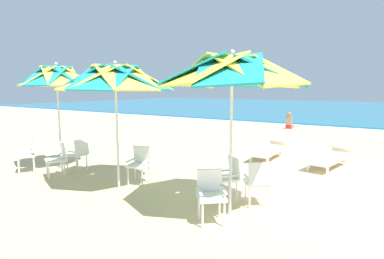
{
  "coord_description": "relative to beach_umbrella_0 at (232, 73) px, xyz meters",
  "views": [
    {
      "loc": [
        1.55,
        -7.28,
        2.21
      ],
      "look_at": [
        -3.36,
        0.32,
        1.0
      ],
      "focal_mm": 29.14,
      "sensor_mm": 36.0,
      "label": 1
    }
  ],
  "objects": [
    {
      "name": "ground_plane",
      "position": [
        0.73,
        2.52,
        -2.46
      ],
      "size": [
        80.0,
        80.0,
        0.0
      ],
      "primitive_type": "plane",
      "color": "#D3B784"
    },
    {
      "name": "sea",
      "position": [
        0.73,
        32.49,
        -2.41
      ],
      "size": [
        80.0,
        36.0,
        0.1
      ],
      "primitive_type": "cube",
      "color": "teal",
      "rests_on": "ground"
    },
    {
      "name": "surf_foam",
      "position": [
        0.73,
        14.19,
        -2.45
      ],
      "size": [
        80.0,
        0.7,
        0.01
      ],
      "primitive_type": "cube",
      "color": "white",
      "rests_on": "ground"
    },
    {
      "name": "beach_umbrella_0",
      "position": [
        0.0,
        0.0,
        0.0
      ],
      "size": [
        2.53,
        2.53,
        2.83
      ],
      "color": "silver",
      "rests_on": "ground"
    },
    {
      "name": "plastic_chair_0",
      "position": [
        -0.15,
        -0.43,
        -1.96
      ],
      "size": [
        0.63,
        0.63,
        0.87
      ],
      "color": "white",
      "rests_on": "ground"
    },
    {
      "name": "plastic_chair_1",
      "position": [
        -0.35,
        0.61,
        -1.96
      ],
      "size": [
        0.63,
        0.63,
        0.87
      ],
      "color": "white",
      "rests_on": "ground"
    },
    {
      "name": "plastic_chair_2",
      "position": [
        0.26,
        0.63,
        -1.96
      ],
      "size": [
        0.62,
        0.63,
        0.87
      ],
      "color": "white",
      "rests_on": "ground"
    },
    {
      "name": "beach_umbrella_1",
      "position": [
        -2.73,
        -0.01,
        -0.07
      ],
      "size": [
        2.5,
        2.5,
        2.78
      ],
      "color": "silver",
      "rests_on": "ground"
    },
    {
      "name": "plastic_chair_3",
      "position": [
        -2.56,
        0.5,
        -1.96
      ],
      "size": [
        0.54,
        0.57,
        0.87
      ],
      "color": "white",
      "rests_on": "ground"
    },
    {
      "name": "beach_umbrella_2",
      "position": [
        -5.32,
        0.35,
        0.02
      ],
      "size": [
        1.99,
        1.99,
        2.89
      ],
      "color": "silver",
      "rests_on": "ground"
    },
    {
      "name": "plastic_chair_4",
      "position": [
        -4.7,
        0.45,
        -1.96
      ],
      "size": [
        0.5,
        0.48,
        0.87
      ],
      "color": "white",
      "rests_on": "ground"
    },
    {
      "name": "plastic_chair_5",
      "position": [
        -5.71,
        -0.33,
        -1.96
      ],
      "size": [
        0.61,
        0.62,
        0.87
      ],
      "color": "white",
      "rests_on": "ground"
    },
    {
      "name": "plastic_chair_6",
      "position": [
        -4.6,
        -0.23,
        -1.96
      ],
      "size": [
        0.59,
        0.61,
        0.87
      ],
      "color": "white",
      "rests_on": "ground"
    },
    {
      "name": "sun_lounger_1",
      "position": [
        0.9,
        4.55,
        -2.18
      ],
      "size": [
        1.03,
        2.23,
        0.62
      ],
      "color": "white",
      "rests_on": "ground"
    },
    {
      "name": "sun_lounger_2",
      "position": [
        -0.92,
        4.69,
        -2.18
      ],
      "size": [
        0.65,
        2.15,
        0.62
      ],
      "color": "white",
      "rests_on": "ground"
    },
    {
      "name": "beachgoer_seated",
      "position": [
        -2.44,
        12.44,
        -2.17
      ],
      "size": [
        0.3,
        0.93,
        0.92
      ],
      "color": "red",
      "rests_on": "ground"
    }
  ]
}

